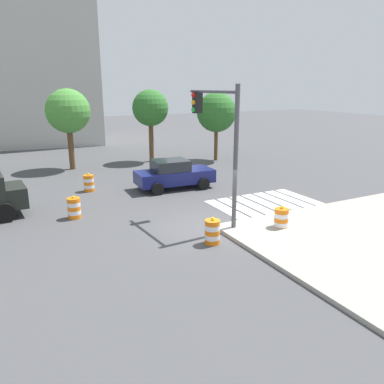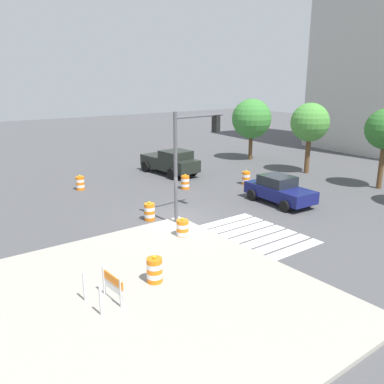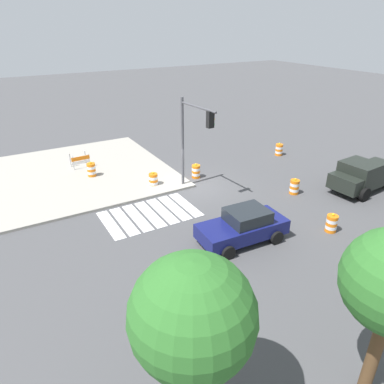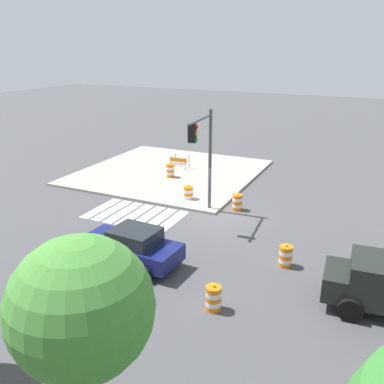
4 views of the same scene
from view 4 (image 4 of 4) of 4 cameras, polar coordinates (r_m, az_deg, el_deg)
ground_plane at (r=23.03m, az=3.14°, el=-3.19°), size 120.00×120.00×0.00m
sidewalk_corner at (r=30.55m, az=-3.03°, el=2.71°), size 12.00×12.00×0.15m
crosswalk_stripes at (r=23.28m, az=-7.73°, el=-3.07°), size 5.10×3.20×0.02m
sports_car at (r=18.02m, az=-8.17°, el=-7.26°), size 4.39×2.32×1.63m
traffic_barrel_near_corner at (r=15.20m, az=2.93°, el=-14.12°), size 0.56×0.56×1.02m
traffic_barrel_median_near at (r=23.77m, az=6.15°, el=-1.37°), size 0.56×0.56×1.02m
traffic_barrel_median_far at (r=24.95m, az=-0.50°, el=-0.23°), size 0.56×0.56×1.02m
traffic_barrel_far_curb at (r=18.26m, az=12.55°, el=-8.45°), size 0.56×0.56×1.02m
traffic_barrel_on_sidewalk at (r=29.07m, az=-2.98°, el=2.93°), size 0.56×0.56×1.02m
construction_barricade at (r=30.77m, az=-1.73°, el=4.11°), size 1.30×0.85×1.00m
traffic_light_pole at (r=21.54m, az=1.56°, el=6.17°), size 0.59×3.28×5.50m
street_tree_streetside_far at (r=8.87m, az=-14.72°, el=-15.09°), size 2.94×2.94×5.42m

